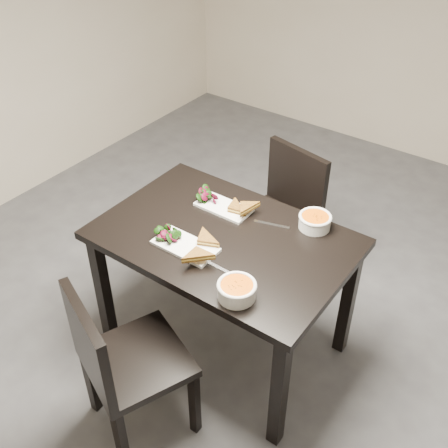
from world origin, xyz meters
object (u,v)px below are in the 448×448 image
(table, at_px, (224,252))
(soup_bowl_far, at_px, (315,221))
(plate_near, at_px, (185,246))
(chair_near, at_px, (119,360))
(plate_far, at_px, (224,207))
(chair_far, at_px, (282,210))
(soup_bowl_near, at_px, (237,289))

(table, distance_m, soup_bowl_far, 0.46)
(table, xyz_separation_m, plate_near, (-0.09, -0.18, 0.11))
(chair_near, relative_size, plate_far, 3.00)
(chair_far, bearing_deg, plate_far, -86.72)
(chair_near, distance_m, chair_far, 1.36)
(table, xyz_separation_m, soup_bowl_near, (0.28, -0.30, 0.14))
(plate_far, bearing_deg, plate_near, -83.66)
(table, distance_m, plate_near, 0.23)
(chair_near, relative_size, soup_bowl_far, 5.32)
(soup_bowl_far, bearing_deg, chair_far, 136.27)
(table, relative_size, soup_bowl_far, 7.51)
(chair_near, height_order, plate_near, chair_near)
(soup_bowl_near, relative_size, soup_bowl_far, 1.04)
(chair_far, height_order, plate_far, chair_far)
(table, height_order, soup_bowl_near, soup_bowl_near)
(soup_bowl_near, relative_size, plate_far, 0.58)
(plate_far, xyz_separation_m, soup_bowl_far, (0.45, 0.13, 0.03))
(chair_far, distance_m, plate_near, 0.89)
(plate_near, xyz_separation_m, soup_bowl_far, (0.41, 0.49, 0.03))
(chair_far, xyz_separation_m, plate_far, (-0.07, -0.49, 0.27))
(plate_near, relative_size, soup_bowl_far, 1.90)
(chair_far, height_order, soup_bowl_near, chair_far)
(chair_far, bearing_deg, table, -73.18)
(plate_far, relative_size, soup_bowl_far, 1.77)
(plate_far, distance_m, soup_bowl_far, 0.47)
(soup_bowl_far, bearing_deg, plate_far, -163.90)
(chair_far, relative_size, plate_far, 3.00)
(chair_near, bearing_deg, plate_far, 117.50)
(table, relative_size, chair_far, 1.41)
(soup_bowl_far, bearing_deg, plate_near, -130.18)
(chair_near, distance_m, plate_near, 0.58)
(plate_far, bearing_deg, table, -53.51)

